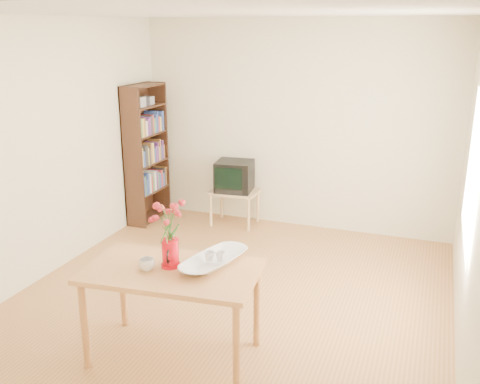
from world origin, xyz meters
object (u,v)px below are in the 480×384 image
at_px(television, 235,175).
at_px(bowl, 214,240).
at_px(pitcher, 171,254).
at_px(mug, 147,265).
at_px(table, 172,280).

bearing_deg(television, bowl, -79.23).
distance_m(pitcher, mug, 0.19).
bearing_deg(television, table, -85.19).
relative_size(pitcher, mug, 1.89).
bearing_deg(pitcher, table, -73.19).
xyz_separation_m(table, television, (-0.62, 2.94, 0.00)).
relative_size(pitcher, bowl, 0.52).
bearing_deg(table, mug, -157.92).
bearing_deg(table, television, 96.40).
bearing_deg(pitcher, television, 84.46).
relative_size(table, television, 2.75).
distance_m(pitcher, television, 2.96).
xyz_separation_m(table, mug, (-0.16, -0.08, 0.14)).
relative_size(mug, television, 0.24).
relative_size(pitcher, television, 0.45).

